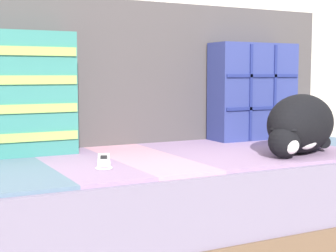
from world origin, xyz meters
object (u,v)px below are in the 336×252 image
object	(u,v)px
throw_pillow_quilted	(253,92)
sleeping_cat	(300,126)
couch	(166,205)
throw_pillow_striped	(3,94)
game_remote_far	(104,161)

from	to	relation	value
throw_pillow_quilted	sleeping_cat	world-z (taller)	throw_pillow_quilted
couch	throw_pillow_striped	distance (m)	0.65
couch	throw_pillow_quilted	world-z (taller)	throw_pillow_quilted
throw_pillow_quilted	throw_pillow_striped	bearing A→B (deg)	-179.97
throw_pillow_quilted	game_remote_far	world-z (taller)	throw_pillow_quilted
throw_pillow_quilted	game_remote_far	xyz separation A→B (m)	(-0.75, -0.28, -0.19)
couch	sleeping_cat	distance (m)	0.53
game_remote_far	throw_pillow_striped	bearing A→B (deg)	130.44
throw_pillow_striped	game_remote_far	world-z (taller)	throw_pillow_striped
couch	game_remote_far	size ratio (longest dim) A/B	8.77
throw_pillow_quilted	sleeping_cat	xyz separation A→B (m)	(-0.10, -0.39, -0.10)
throw_pillow_quilted	game_remote_far	size ratio (longest dim) A/B	1.92
throw_pillow_quilted	couch	bearing A→B (deg)	-159.83
couch	throw_pillow_striped	xyz separation A→B (m)	(-0.50, 0.18, 0.38)
throw_pillow_striped	sleeping_cat	xyz separation A→B (m)	(0.89, -0.39, -0.11)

